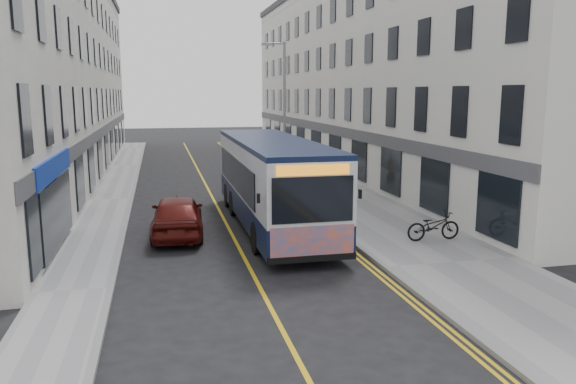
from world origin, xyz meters
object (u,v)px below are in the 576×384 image
bicycle (433,226)px  pedestrian_far (319,172)px  streetlamp (283,109)px  car_white (244,162)px  city_bus (272,180)px  pedestrian_near (345,175)px  car_maroon (177,215)px

bicycle → pedestrian_far: bearing=6.3°
streetlamp → car_white: 7.05m
city_bus → pedestrian_far: size_ratio=6.04×
city_bus → pedestrian_far: (3.91, 6.90, -0.80)m
pedestrian_near → car_maroon: size_ratio=0.36×
city_bus → car_maroon: city_bus is taller
car_maroon → bicycle: bearing=163.7°
bicycle → car_white: 19.02m
pedestrian_far → city_bus: bearing=-115.0°
pedestrian_near → car_white: size_ratio=0.36×
city_bus → pedestrian_near: size_ratio=7.29×
streetlamp → bicycle: 13.50m
streetlamp → city_bus: size_ratio=0.66×
streetlamp → pedestrian_near: (2.94, -2.05, -3.44)m
bicycle → pedestrian_near: 10.66m
streetlamp → pedestrian_far: streetlamp is taller
city_bus → bicycle: size_ratio=6.09×
city_bus → car_white: 14.93m
bicycle → pedestrian_far: size_ratio=0.99×
streetlamp → car_maroon: (-6.17, -9.58, -3.59)m
pedestrian_near → car_maroon: (-9.11, -7.53, -0.15)m
pedestrian_far → car_maroon: size_ratio=0.43×
car_white → city_bus: bearing=-100.5°
bicycle → car_white: (-3.96, 18.61, 0.12)m
streetlamp → car_white: (-1.31, 5.91, -3.62)m
pedestrian_far → car_white: 8.43m
city_bus → car_white: (1.12, 14.85, -1.16)m
car_maroon → car_white: bearing=-104.2°
streetlamp → car_white: streetlamp is taller
car_white → car_maroon: car_maroon is taller
streetlamp → car_white: bearing=102.5°
pedestrian_far → car_maroon: 10.75m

